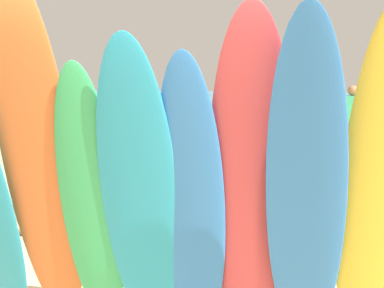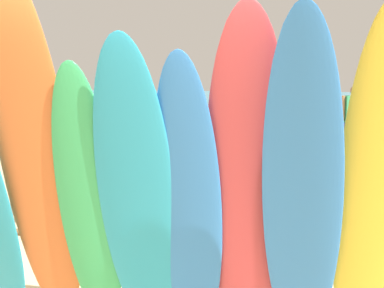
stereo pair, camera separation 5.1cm
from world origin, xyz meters
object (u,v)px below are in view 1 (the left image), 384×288
Objects in this scene: beachgoer_midbeach at (27,149)px; distant_boat at (118,123)px; beachgoer_near_rack at (234,146)px; surfboard_blue_8 at (306,201)px; surfboard_yellow_9 at (376,199)px; surfboard_rack at (139,252)px; surfboard_red_7 at (251,190)px; beachgoer_photographing at (352,117)px; surfboard_teal_5 at (140,199)px; surfboard_orange_3 at (39,163)px; surfboard_blue_6 at (192,208)px; beachgoer_by_water at (184,124)px; surfboard_green_4 at (92,206)px.

distant_boat is (-3.15, 11.65, -0.84)m from beachgoer_midbeach.
beachgoer_near_rack is 1.00× the size of beachgoer_midbeach.
surfboard_blue_8 reaches higher than beachgoer_midbeach.
surfboard_yellow_9 is 0.55× the size of distant_boat.
surfboard_blue_8 reaches higher than beachgoer_near_rack.
surfboard_blue_8 is at bearing 73.63° from beachgoer_midbeach.
surfboard_rack is 1.55× the size of surfboard_red_7.
surfboard_red_7 is 1.46× the size of beachgoer_photographing.
surfboard_blue_8 is at bearing -6.07° from surfboard_teal_5.
surfboard_teal_5 is at bearing 62.20° from beachgoer_photographing.
surfboard_blue_8 is (1.90, -0.04, -0.16)m from surfboard_orange_3.
beachgoer_photographing is at bearing 74.12° from surfboard_teal_5.
surfboard_rack is 0.99m from surfboard_blue_6.
surfboard_yellow_9 is at bearing -63.20° from distant_boat.
surfboard_yellow_9 is at bearing 77.50° from beachgoer_midbeach.
beachgoer_near_rack is at bearing 83.29° from surfboard_rack.
surfboard_red_7 is 8.09m from beachgoer_by_water.
beachgoer_photographing reaches higher than beachgoer_midbeach.
surfboard_green_4 is at bearing -107.45° from surfboard_rack.
surfboard_blue_6 is 0.88× the size of surfboard_yellow_9.
surfboard_green_4 is 1.26× the size of beachgoer_midbeach.
surfboard_rack is 2.27× the size of beachgoer_near_rack.
beachgoer_by_water is (-3.76, -1.22, -0.14)m from beachgoer_photographing.
beachgoer_midbeach is at bearing 123.70° from surfboard_green_4.
surfboard_orange_3 is 1.54m from surfboard_red_7.
surfboard_blue_6 is 0.49× the size of distant_boat.
beachgoer_by_water is at bearing 107.53° from surfboard_yellow_9.
beachgoer_photographing is at bearing 78.37° from surfboard_blue_6.
surfboard_rack is 3.20m from beachgoer_near_rack.
surfboard_green_4 reaches higher than beachgoer_by_water.
surfboard_orange_3 reaches higher than beachgoer_near_rack.
surfboard_blue_6 is at bearing 173.25° from surfboard_blue_8.
beachgoer_near_rack is at bearing 95.66° from surfboard_red_7.
beachgoer_photographing is (2.20, 9.02, -0.15)m from surfboard_teal_5.
beachgoer_near_rack is (0.91, 3.78, -0.39)m from surfboard_orange_3.
surfboard_blue_8 is (0.78, -0.12, 0.12)m from surfboard_blue_6.
beachgoer_near_rack is at bearing 85.44° from surfboard_teal_5.
beachgoer_by_water is at bearing 91.70° from surfboard_orange_3.
surfboard_rack is at bearing 45.43° from surfboard_orange_3.
surfboard_yellow_9 is at bearing -3.03° from surfboard_orange_3.
surfboard_blue_8 is at bearing -8.79° from surfboard_green_4.
surfboard_rack is 1.54× the size of surfboard_blue_8.
surfboard_blue_8 reaches higher than distant_boat.
surfboard_teal_5 is (0.76, 0.03, -0.23)m from surfboard_orange_3.
surfboard_yellow_9 reaches higher than beachgoer_by_water.
surfboard_orange_3 is 15.43m from distant_boat.
surfboard_yellow_9 is at bearing -5.20° from surfboard_green_4.
surfboard_teal_5 reaches higher than distant_boat.
surfboard_red_7 is at bearing -51.48° from beachgoer_near_rack.
surfboard_teal_5 is (0.21, -0.60, 0.62)m from surfboard_rack.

